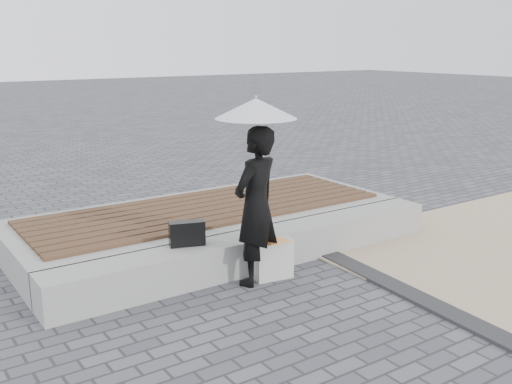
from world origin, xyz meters
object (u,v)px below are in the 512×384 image
Objects in this scene: woman at (256,206)px; handbag at (187,234)px; parasol at (256,108)px; canvas_tote at (273,259)px; seating_ledge at (260,249)px.

woman is 4.50× the size of handbag.
handbag is (-0.58, 0.45, -1.33)m from parasol.
canvas_tote is at bearing -12.76° from handbag.
parasol is (0.00, 0.00, 1.02)m from woman.
seating_ledge is at bearing -150.12° from woman.
parasol is at bearing 180.00° from woman.
parasol is at bearing -129.22° from seating_ledge.
seating_ledge is 0.95m from handbag.
canvas_tote is (0.79, -0.47, -0.31)m from handbag.
seating_ledge is 0.41m from canvas_tote.
seating_ledge is at bearing 50.78° from parasol.
seating_ledge is at bearing 13.32° from handbag.
woman is at bearing -176.26° from canvas_tote.
canvas_tote is (0.21, -0.02, -0.63)m from woman.
parasol reaches higher than canvas_tote.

